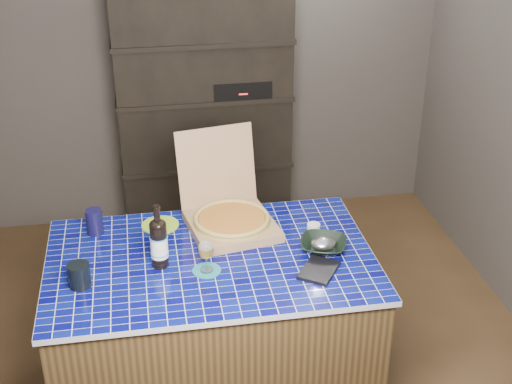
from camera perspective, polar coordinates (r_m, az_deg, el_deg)
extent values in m
plane|color=brown|center=(4.25, -1.41, -12.75)|extent=(3.50, 3.50, 0.00)
plane|color=#4D4642|center=(5.21, -4.56, 10.66)|extent=(3.50, 0.00, 3.50)
cube|color=black|center=(5.11, -4.16, 6.21)|extent=(1.20, 0.40, 1.80)
cube|color=black|center=(5.02, -1.31, 8.60)|extent=(0.40, 0.32, 0.12)
cube|color=#4D381E|center=(3.74, -3.45, -11.06)|extent=(1.55, 0.97, 0.84)
cube|color=#05074F|center=(3.48, -3.64, -5.46)|extent=(1.58, 1.01, 0.03)
cube|color=#92664B|center=(3.69, -1.93, -2.73)|extent=(0.49, 0.49, 0.05)
cube|color=#92664B|center=(3.79, -3.20, 2.09)|extent=(0.43, 0.17, 0.42)
cylinder|color=#A78F45|center=(3.67, -1.94, -2.33)|extent=(0.39, 0.39, 0.01)
cylinder|color=maroon|center=(3.66, -1.94, -2.17)|extent=(0.34, 0.34, 0.01)
torus|color=#A78F45|center=(3.66, -1.95, -2.10)|extent=(0.39, 0.39, 0.02)
cylinder|color=black|center=(3.38, -7.76, -4.24)|extent=(0.08, 0.08, 0.22)
ellipsoid|color=black|center=(3.33, -7.88, -2.59)|extent=(0.08, 0.08, 0.04)
cylinder|color=black|center=(3.30, -7.94, -1.78)|extent=(0.03, 0.03, 0.09)
cylinder|color=silver|center=(3.39, -7.75, -4.39)|extent=(0.08, 0.08, 0.10)
cylinder|color=#3B85CB|center=(3.41, -7.71, -4.85)|extent=(0.09, 0.09, 0.01)
cylinder|color=#3B85CB|center=(3.36, -7.80, -3.62)|extent=(0.09, 0.09, 0.01)
cylinder|color=#197385|center=(3.38, -3.96, -6.28)|extent=(0.14, 0.14, 0.01)
cylinder|color=white|center=(3.38, -3.97, -6.21)|extent=(0.06, 0.06, 0.00)
cylinder|color=white|center=(3.36, -3.99, -5.69)|extent=(0.01, 0.01, 0.07)
ellipsoid|color=white|center=(3.32, -4.03, -4.61)|extent=(0.07, 0.07, 0.10)
cylinder|color=#BF8F1E|center=(3.32, -4.02, -4.74)|extent=(0.06, 0.06, 0.04)
cylinder|color=white|center=(3.31, -4.04, -4.34)|extent=(0.06, 0.06, 0.02)
cylinder|color=black|center=(3.34, -13.96, -6.48)|extent=(0.10, 0.10, 0.11)
cube|color=black|center=(3.38, 5.06, -6.26)|extent=(0.24, 0.26, 0.02)
imported|color=black|center=(3.53, 5.40, -4.26)|extent=(0.29, 0.29, 0.06)
ellipsoid|color=#A4A3AE|center=(3.52, 5.41, -4.09)|extent=(0.13, 0.11, 0.06)
cylinder|color=silver|center=(3.66, 4.62, -2.97)|extent=(0.07, 0.07, 0.06)
cylinder|color=black|center=(3.73, -12.80, -2.33)|extent=(0.08, 0.08, 0.13)
cylinder|color=#91C329|center=(3.77, -7.67, -2.63)|extent=(0.20, 0.20, 0.01)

